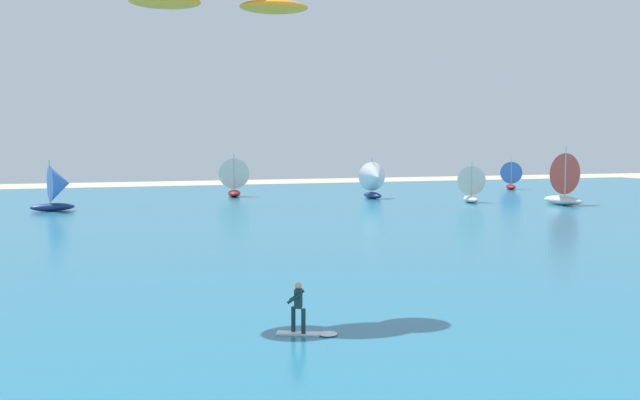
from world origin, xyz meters
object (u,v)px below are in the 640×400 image
at_px(sailboat_outermost, 375,180).
at_px(sailboat_far_left, 558,178).
at_px(sailboat_mid_right, 58,188).
at_px(sailboat_leading, 511,175).
at_px(sailboat_mid_left, 470,183).
at_px(kitesurfer, 304,316).
at_px(sailboat_far_right, 234,177).

bearing_deg(sailboat_outermost, sailboat_far_left, -41.44).
distance_m(sailboat_mid_right, sailboat_leading, 55.73).
distance_m(sailboat_far_left, sailboat_leading, 23.30).
height_order(sailboat_mid_right, sailboat_mid_left, sailboat_mid_right).
height_order(sailboat_mid_right, sailboat_leading, sailboat_mid_right).
distance_m(kitesurfer, sailboat_outermost, 56.75).
height_order(sailboat_leading, sailboat_outermost, sailboat_outermost).
bearing_deg(sailboat_far_right, sailboat_mid_right, -146.38).
distance_m(kitesurfer, sailboat_mid_right, 48.09).
bearing_deg(sailboat_far_left, sailboat_mid_right, 169.32).
bearing_deg(sailboat_far_right, sailboat_mid_left, -37.18).
xyz_separation_m(sailboat_mid_left, sailboat_far_left, (6.60, -5.24, 0.68)).
xyz_separation_m(sailboat_leading, sailboat_far_right, (-35.84, -0.80, 0.38)).
relative_size(sailboat_mid_left, sailboat_far_right, 0.86).
bearing_deg(kitesurfer, sailboat_far_right, 79.39).
xyz_separation_m(sailboat_mid_right, sailboat_far_left, (45.42, -8.56, 0.50)).
distance_m(sailboat_mid_right, sailboat_outermost, 31.75).
bearing_deg(sailboat_outermost, sailboat_mid_left, -43.91).
bearing_deg(sailboat_mid_left, sailboat_far_right, 142.82).
distance_m(sailboat_mid_left, sailboat_leading, 22.42).
distance_m(sailboat_far_left, sailboat_far_right, 34.12).
xyz_separation_m(sailboat_mid_right, sailboat_outermost, (31.53, 3.70, -0.06)).
xyz_separation_m(sailboat_far_left, sailboat_outermost, (-13.89, 12.26, -0.56)).
height_order(sailboat_mid_right, sailboat_far_left, sailboat_far_left).
height_order(sailboat_mid_right, sailboat_far_right, sailboat_far_right).
xyz_separation_m(sailboat_far_left, sailboat_leading, (8.77, 21.57, -0.77)).
xyz_separation_m(sailboat_outermost, sailboat_far_right, (-13.17, 8.50, 0.17)).
xyz_separation_m(kitesurfer, sailboat_mid_left, (31.66, 44.21, 1.26)).
height_order(kitesurfer, sailboat_far_right, sailboat_far_right).
height_order(sailboat_mid_right, sailboat_outermost, sailboat_mid_right).
bearing_deg(sailboat_leading, sailboat_far_left, -112.13).
relative_size(sailboat_leading, sailboat_outermost, 0.90).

